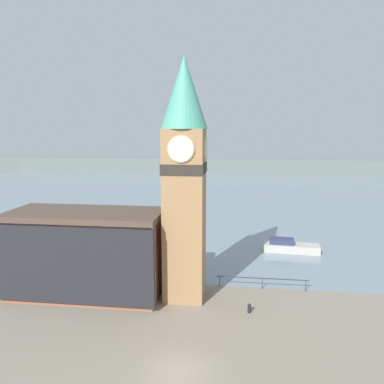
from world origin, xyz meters
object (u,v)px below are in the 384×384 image
(clock_tower, at_px, (185,174))
(boat_near, at_px, (290,247))
(pier_building, at_px, (86,253))
(mooring_bollard_near, at_px, (249,308))

(clock_tower, relative_size, boat_near, 3.06)
(pier_building, bearing_deg, mooring_bollard_near, -7.08)
(mooring_bollard_near, bearing_deg, pier_building, 172.92)
(boat_near, bearing_deg, pier_building, -139.54)
(boat_near, distance_m, mooring_bollard_near, 17.51)
(boat_near, bearing_deg, mooring_bollard_near, -103.84)
(pier_building, bearing_deg, clock_tower, 3.27)
(mooring_bollard_near, bearing_deg, boat_near, 72.28)
(clock_tower, height_order, boat_near, clock_tower)
(clock_tower, relative_size, mooring_bollard_near, 26.46)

